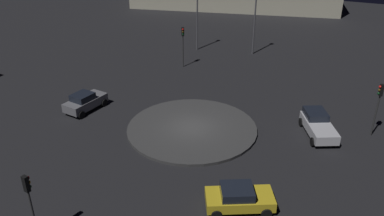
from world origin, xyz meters
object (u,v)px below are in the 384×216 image
(traffic_light_west, at_px, (379,100))
(streetlamp_south, at_px, (255,10))
(car_silver, at_px, (318,125))
(car_yellow, at_px, (239,198))
(traffic_light_southeast, at_px, (183,39))
(traffic_light_north, at_px, (29,196))
(streetlamp_southeast, at_px, (197,10))
(car_grey, at_px, (85,102))

(traffic_light_west, xyz_separation_m, streetlamp_south, (14.11, -14.87, 2.29))
(car_silver, bearing_deg, car_yellow, -41.44)
(traffic_light_southeast, relative_size, traffic_light_north, 1.07)
(traffic_light_west, height_order, traffic_light_north, traffic_light_west)
(streetlamp_southeast, height_order, streetlamp_south, streetlamp_south)
(traffic_light_west, bearing_deg, traffic_light_southeast, -41.46)
(streetlamp_south, bearing_deg, streetlamp_southeast, 10.68)
(car_silver, relative_size, traffic_light_north, 1.10)
(car_grey, distance_m, streetlamp_south, 22.96)
(traffic_light_north, bearing_deg, streetlamp_south, 7.49)
(traffic_light_west, xyz_separation_m, traffic_light_north, (15.48, 19.17, -0.08))
(car_silver, height_order, traffic_light_west, traffic_light_west)
(traffic_light_southeast, distance_m, streetlamp_southeast, 6.58)
(traffic_light_west, distance_m, streetlamp_southeast, 25.03)
(car_silver, distance_m, traffic_light_north, 21.23)
(streetlamp_south, bearing_deg, car_yellow, 105.29)
(traffic_light_southeast, bearing_deg, traffic_light_north, -19.43)
(car_yellow, distance_m, car_silver, 11.13)
(car_grey, distance_m, streetlamp_southeast, 19.94)
(streetlamp_southeast, bearing_deg, traffic_light_southeast, 99.94)
(car_yellow, xyz_separation_m, traffic_light_west, (-6.68, -12.30, 2.30))
(streetlamp_southeast, bearing_deg, streetlamp_south, -169.32)
(car_yellow, relative_size, car_grey, 1.08)
(car_silver, bearing_deg, traffic_light_southeast, -145.79)
(car_silver, relative_size, traffic_light_southeast, 1.02)
(traffic_light_north, relative_size, streetlamp_southeast, 0.55)
(car_yellow, relative_size, traffic_light_west, 1.01)
(traffic_light_southeast, distance_m, traffic_light_west, 21.16)
(car_silver, height_order, traffic_light_southeast, traffic_light_southeast)
(car_yellow, xyz_separation_m, streetlamp_south, (7.43, -27.18, 4.59))
(car_grey, xyz_separation_m, traffic_light_north, (-7.49, 13.36, 2.16))
(car_grey, height_order, streetlamp_southeast, streetlamp_southeast)
(car_silver, height_order, car_grey, car_grey)
(streetlamp_south, bearing_deg, traffic_light_southeast, 52.70)
(traffic_light_west, distance_m, streetlamp_south, 20.63)
(traffic_light_southeast, xyz_separation_m, streetlamp_south, (-5.74, -7.53, 2.17))
(traffic_light_north, distance_m, streetlamp_south, 34.15)
(car_yellow, xyz_separation_m, traffic_light_southeast, (13.17, -19.64, 2.42))
(traffic_light_southeast, xyz_separation_m, streetlamp_southeast, (1.09, -6.24, 1.77))
(car_silver, distance_m, streetlamp_south, 19.88)
(car_silver, relative_size, streetlamp_southeast, 0.60)
(traffic_light_southeast, distance_m, traffic_light_north, 26.87)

